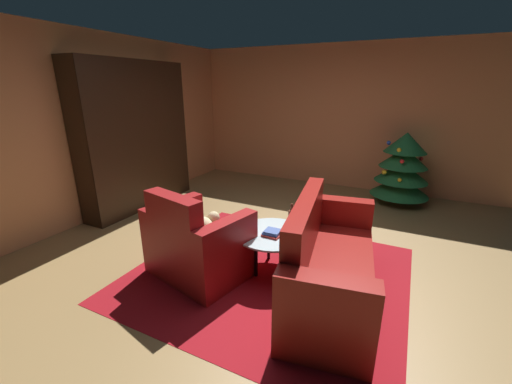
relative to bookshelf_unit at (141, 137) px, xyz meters
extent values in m
plane|color=olive|center=(2.63, -0.73, -1.13)|extent=(7.61, 7.61, 0.00)
cube|color=tan|center=(2.63, 2.47, 0.19)|extent=(5.85, 0.06, 2.64)
cube|color=tan|center=(-0.27, -0.73, 0.19)|extent=(0.06, 6.46, 2.64)
cube|color=maroon|center=(2.71, -1.06, -1.13)|extent=(2.73, 2.48, 0.01)
cube|color=black|center=(0.17, -0.10, 0.00)|extent=(0.03, 1.97, 2.27)
cube|color=black|center=(-0.02, 0.88, 0.00)|extent=(0.40, 0.02, 2.27)
cube|color=black|center=(-0.02, -1.07, 0.00)|extent=(0.40, 0.03, 2.27)
cube|color=black|center=(-0.02, -0.10, -1.12)|extent=(0.37, 1.92, 0.03)
cube|color=black|center=(-0.02, -0.10, -0.67)|extent=(0.37, 1.92, 0.03)
cube|color=black|center=(-0.02, -0.10, -0.22)|extent=(0.37, 1.92, 0.02)
cube|color=black|center=(-0.02, -0.10, 0.23)|extent=(0.37, 1.92, 0.02)
cube|color=black|center=(-0.02, -0.10, 0.68)|extent=(0.37, 1.92, 0.02)
cube|color=black|center=(-0.02, -0.10, 1.13)|extent=(0.37, 1.92, 0.03)
cube|color=black|center=(-0.18, -0.10, 0.15)|extent=(0.05, 1.15, 0.72)
cube|color=black|center=(-0.15, -0.10, 0.15)|extent=(0.03, 1.18, 0.75)
cube|color=#B2A48F|center=(-0.11, 0.80, -0.94)|extent=(0.20, 0.04, 0.32)
cube|color=orange|center=(-0.10, 0.76, -0.99)|extent=(0.22, 0.03, 0.23)
cube|color=orange|center=(-0.11, 0.72, -0.98)|extent=(0.20, 0.04, 0.24)
cube|color=#86498D|center=(-0.11, 0.68, -0.94)|extent=(0.20, 0.04, 0.33)
cube|color=#8C469B|center=(-0.11, 0.63, -0.98)|extent=(0.21, 0.05, 0.24)
cube|color=#287842|center=(-0.12, 0.58, -0.92)|extent=(0.19, 0.04, 0.36)
cube|color=navy|center=(-0.09, 0.54, -0.94)|extent=(0.24, 0.03, 0.32)
cube|color=#B23C15|center=(-0.09, 0.80, -0.48)|extent=(0.24, 0.05, 0.36)
cube|color=#207284|center=(-0.12, 0.75, -0.50)|extent=(0.18, 0.04, 0.31)
cube|color=#2C7534|center=(-0.09, 0.71, -0.49)|extent=(0.24, 0.03, 0.34)
cube|color=orange|center=(-0.10, 0.67, -0.51)|extent=(0.23, 0.03, 0.29)
cube|color=#254191|center=(-0.12, 0.64, -0.50)|extent=(0.18, 0.04, 0.32)
cube|color=#B9AC95|center=(-0.12, 0.59, -0.48)|extent=(0.19, 0.04, 0.35)
cube|color=#5A281F|center=(-0.09, 0.80, 0.83)|extent=(0.25, 0.04, 0.28)
cube|color=#104A9B|center=(-0.12, 0.75, 0.82)|extent=(0.18, 0.05, 0.27)
cube|color=purple|center=(-0.10, 0.70, 0.82)|extent=(0.23, 0.04, 0.26)
cube|color=#206994|center=(-0.11, 0.66, 0.88)|extent=(0.20, 0.03, 0.38)
cube|color=navy|center=(-0.07, 0.62, 0.82)|extent=(0.28, 0.03, 0.26)
cube|color=#B5AB99|center=(-0.11, 0.58, 0.84)|extent=(0.21, 0.03, 0.30)
cube|color=maroon|center=(2.05, -1.36, -0.91)|extent=(0.82, 0.87, 0.43)
cube|color=maroon|center=(1.98, -1.64, -0.44)|extent=(0.69, 0.31, 0.52)
cube|color=maroon|center=(2.45, -1.45, -0.77)|extent=(0.31, 0.75, 0.72)
cube|color=maroon|center=(1.65, -1.26, -0.77)|extent=(0.31, 0.75, 0.72)
ellipsoid|color=#C7B887|center=(2.04, -1.28, -0.61)|extent=(0.31, 0.24, 0.18)
sphere|color=#C7B887|center=(2.11, -1.17, -0.55)|extent=(0.13, 0.13, 0.13)
cube|color=maroon|center=(3.39, -1.13, -0.93)|extent=(0.91, 1.52, 0.40)
cube|color=maroon|center=(3.12, -1.18, -0.46)|extent=(0.37, 1.44, 0.54)
cube|color=maroon|center=(3.51, -1.93, -0.78)|extent=(0.72, 0.29, 0.70)
cube|color=maroon|center=(3.27, -0.34, -0.78)|extent=(0.72, 0.29, 0.70)
cylinder|color=black|center=(2.92, -0.96, -0.92)|extent=(0.04, 0.04, 0.42)
cylinder|color=black|center=(2.59, -0.79, -0.92)|extent=(0.04, 0.04, 0.42)
cylinder|color=black|center=(2.61, -1.16, -0.92)|extent=(0.04, 0.04, 0.42)
cylinder|color=silver|center=(2.71, -0.97, -0.70)|extent=(0.79, 0.79, 0.02)
cube|color=red|center=(2.73, -1.03, -0.68)|extent=(0.19, 0.18, 0.02)
cube|color=#365097|center=(2.72, -1.02, -0.66)|extent=(0.17, 0.16, 0.02)
cube|color=#3E5796|center=(2.73, -1.02, -0.65)|extent=(0.16, 0.15, 0.02)
cylinder|color=#532D1F|center=(2.85, -0.81, -0.58)|extent=(0.07, 0.07, 0.22)
cylinder|color=#532D1F|center=(2.85, -0.81, -0.44)|extent=(0.03, 0.03, 0.08)
cylinder|color=brown|center=(3.81, 1.89, -1.06)|extent=(0.08, 0.08, 0.14)
cone|color=#1E6332|center=(3.81, 1.89, -0.83)|extent=(0.93, 0.93, 0.32)
cone|color=#1E6332|center=(3.81, 1.89, -0.58)|extent=(0.84, 0.84, 0.32)
cone|color=#1E6332|center=(3.81, 1.89, -0.34)|extent=(0.75, 0.75, 0.32)
cone|color=#1E6332|center=(3.81, 1.89, -0.10)|extent=(0.66, 0.66, 0.32)
sphere|color=red|center=(4.07, 2.05, -0.37)|extent=(0.07, 0.07, 0.07)
sphere|color=yellow|center=(3.56, 1.66, -0.57)|extent=(0.08, 0.08, 0.08)
sphere|color=red|center=(3.80, 1.58, -0.35)|extent=(0.07, 0.07, 0.07)
sphere|color=yellow|center=(3.80, 1.55, -0.64)|extent=(0.06, 0.06, 0.06)
sphere|color=yellow|center=(3.73, 1.63, -0.18)|extent=(0.07, 0.07, 0.07)
sphere|color=blue|center=(3.55, 1.94, -0.13)|extent=(0.07, 0.07, 0.07)
camera|label=1|loc=(3.88, -3.75, 0.77)|focal=22.27mm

